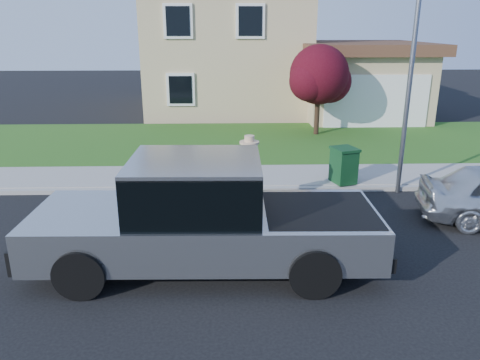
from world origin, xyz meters
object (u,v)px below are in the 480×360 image
(woman, at_px, (249,177))
(trash_bin, at_px, (344,165))
(street_lamp, at_px, (410,80))
(pickup_truck, at_px, (204,218))
(ornamental_tree, at_px, (320,77))

(woman, relative_size, trash_bin, 1.92)
(woman, distance_m, street_lamp, 4.90)
(pickup_truck, height_order, ornamental_tree, ornamental_tree)
(woman, relative_size, ornamental_tree, 0.54)
(pickup_truck, height_order, woman, pickup_truck)
(ornamental_tree, bearing_deg, pickup_truck, -110.95)
(trash_bin, bearing_deg, ornamental_tree, 68.07)
(ornamental_tree, bearing_deg, woman, -111.43)
(ornamental_tree, distance_m, trash_bin, 6.72)
(pickup_truck, xyz_separation_m, woman, (0.98, 2.77, -0.08))
(pickup_truck, relative_size, ornamental_tree, 1.82)
(ornamental_tree, relative_size, trash_bin, 3.58)
(woman, height_order, trash_bin, woman)
(ornamental_tree, height_order, trash_bin, ornamental_tree)
(pickup_truck, bearing_deg, woman, 71.61)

